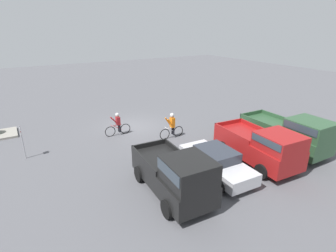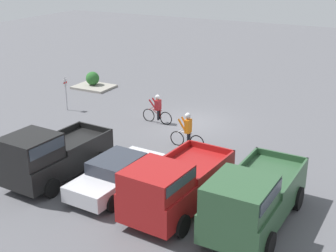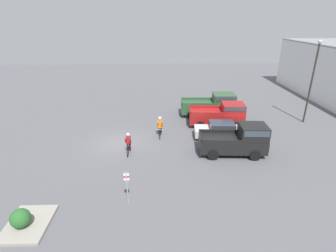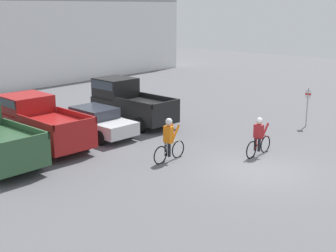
{
  "view_description": "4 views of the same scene",
  "coord_description": "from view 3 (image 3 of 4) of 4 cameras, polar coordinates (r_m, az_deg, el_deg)",
  "views": [
    {
      "loc": [
        7.47,
        17.38,
        7.15
      ],
      "look_at": [
        -0.66,
        3.97,
        1.2
      ],
      "focal_mm": 28.0,
      "sensor_mm": 36.0,
      "label": 1
    },
    {
      "loc": [
        -10.35,
        22.23,
        8.89
      ],
      "look_at": [
        -0.66,
        3.97,
        1.2
      ],
      "focal_mm": 50.0,
      "sensor_mm": 36.0,
      "label": 2
    },
    {
      "loc": [
        19.29,
        3.33,
        9.44
      ],
      "look_at": [
        -0.66,
        3.97,
        1.2
      ],
      "focal_mm": 28.0,
      "sensor_mm": 36.0,
      "label": 3
    },
    {
      "loc": [
        -15.05,
        -8.35,
        6.09
      ],
      "look_at": [
        -0.66,
        3.97,
        1.2
      ],
      "focal_mm": 50.0,
      "sensor_mm": 36.0,
      "label": 4
    }
  ],
  "objects": [
    {
      "name": "pickup_truck_2",
      "position": [
        19.98,
        15.18,
        -2.86
      ],
      "size": [
        2.4,
        4.93,
        2.31
      ],
      "color": "black",
      "rests_on": "ground_plane"
    },
    {
      "name": "pickup_truck_0",
      "position": [
        27.49,
        9.64,
        4.66
      ],
      "size": [
        2.42,
        5.49,
        2.31
      ],
      "color": "#2D5133",
      "rests_on": "ground_plane"
    },
    {
      "name": "cyclist_1",
      "position": [
        22.35,
        -1.75,
        -0.0
      ],
      "size": [
        1.83,
        0.46,
        1.8
      ],
      "color": "black",
      "rests_on": "ground_plane"
    },
    {
      "name": "lamppost",
      "position": [
        27.82,
        28.96,
        9.35
      ],
      "size": [
        0.36,
        0.36,
        7.7
      ],
      "color": "#2D2823",
      "rests_on": "ground_plane"
    },
    {
      "name": "cyclist_0",
      "position": [
        19.82,
        -8.6,
        -3.63
      ],
      "size": [
        1.86,
        0.46,
        1.65
      ],
      "color": "black",
      "rests_on": "ground_plane"
    },
    {
      "name": "pickup_truck_1",
      "position": [
        24.96,
        11.37,
        2.52
      ],
      "size": [
        2.59,
        5.13,
        2.18
      ],
      "color": "maroon",
      "rests_on": "ground_plane"
    },
    {
      "name": "ground_plane",
      "position": [
        21.73,
        -10.49,
        -3.71
      ],
      "size": [
        80.0,
        80.0,
        0.0
      ],
      "primitive_type": "plane",
      "color": "#56565B"
    },
    {
      "name": "fire_lane_sign",
      "position": [
        14.47,
        -8.93,
        -12.42
      ],
      "size": [
        0.06,
        0.3,
        2.02
      ],
      "color": "#9E9EA3",
      "rests_on": "ground_plane"
    },
    {
      "name": "shrub",
      "position": [
        14.97,
        -29.47,
        -17.09
      ],
      "size": [
        0.94,
        0.94,
        0.94
      ],
      "color": "#286028",
      "rests_on": "curb_island"
    },
    {
      "name": "curb_island",
      "position": [
        15.36,
        -28.1,
        -18.28
      ],
      "size": [
        2.63,
        2.04,
        0.15
      ],
      "primitive_type": "cube",
      "color": "gray",
      "rests_on": "ground_plane"
    },
    {
      "name": "sedan_0",
      "position": [
        22.5,
        11.6,
        -0.89
      ],
      "size": [
        2.1,
        4.62,
        1.39
      ],
      "color": "silver",
      "rests_on": "ground_plane"
    }
  ]
}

